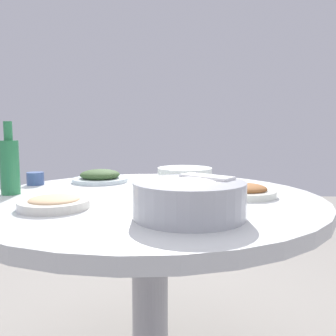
% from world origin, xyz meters
% --- Properties ---
extents(round_dining_table, '(1.17, 1.17, 0.76)m').
position_xyz_m(round_dining_table, '(0.00, 0.00, 0.64)').
color(round_dining_table, '#99999E').
rests_on(round_dining_table, ground).
extents(rice_bowl, '(0.29, 0.29, 0.10)m').
position_xyz_m(rice_bowl, '(0.13, -0.30, 0.81)').
color(rice_bowl, '#B2B5BA').
rests_on(rice_bowl, round_dining_table).
extents(soup_bowl, '(0.24, 0.25, 0.06)m').
position_xyz_m(soup_bowl, '(0.12, 0.35, 0.79)').
color(soup_bowl, white).
rests_on(soup_bowl, round_dining_table).
extents(dish_noodles, '(0.21, 0.21, 0.04)m').
position_xyz_m(dish_noodles, '(-0.26, -0.21, 0.77)').
color(dish_noodles, silver).
rests_on(dish_noodles, round_dining_table).
extents(dish_stirfry, '(0.21, 0.21, 0.04)m').
position_xyz_m(dish_stirfry, '(0.33, -0.00, 0.78)').
color(dish_stirfry, silver).
rests_on(dish_stirfry, round_dining_table).
extents(dish_greens, '(0.24, 0.24, 0.05)m').
position_xyz_m(dish_greens, '(-0.25, 0.30, 0.78)').
color(dish_greens, silver).
rests_on(dish_greens, round_dining_table).
extents(green_bottle, '(0.06, 0.06, 0.26)m').
position_xyz_m(green_bottle, '(-0.49, -0.00, 0.86)').
color(green_bottle, '#2B7E49').
rests_on(green_bottle, round_dining_table).
extents(tea_cup_near, '(0.07, 0.07, 0.05)m').
position_xyz_m(tea_cup_near, '(-0.49, 0.21, 0.78)').
color(tea_cup_near, '#3B538B').
rests_on(tea_cup_near, round_dining_table).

